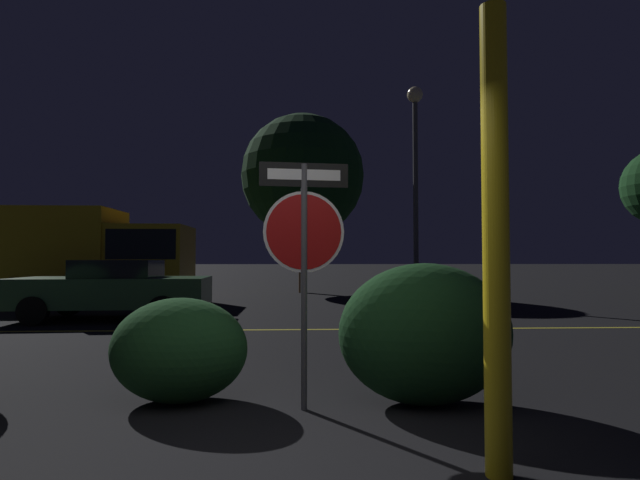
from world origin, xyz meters
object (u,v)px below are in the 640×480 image
passing_car_2 (114,289)px  street_lamp (415,153)px  hedge_bush_3 (425,333)px  yellow_pole_right (496,237)px  delivery_truck (94,252)px  tree_0 (303,176)px  hedge_bush_2 (179,350)px  stop_sign (304,234)px

passing_car_2 → street_lamp: street_lamp is taller
street_lamp → hedge_bush_3: bearing=-103.1°
yellow_pole_right → delivery_truck: bearing=120.9°
yellow_pole_right → delivery_truck: yellow_pole_right is taller
delivery_truck → tree_0: tree_0 is taller
hedge_bush_2 → yellow_pole_right: bearing=-35.8°
passing_car_2 → tree_0: 10.63m
tree_0 → hedge_bush_3: bearing=-86.4°
hedge_bush_2 → tree_0: size_ratio=0.18×
stop_sign → hedge_bush_2: 1.64m
delivery_truck → tree_0: bearing=124.3°
hedge_bush_2 → street_lamp: 12.78m
passing_car_2 → delivery_truck: (-2.18, 4.30, 0.88)m
stop_sign → tree_0: tree_0 is taller
delivery_truck → street_lamp: bearing=90.1°
stop_sign → yellow_pole_right: size_ratio=0.75×
hedge_bush_3 → stop_sign: bearing=-175.0°
hedge_bush_2 → hedge_bush_3: bearing=-4.5°
hedge_bush_3 → street_lamp: street_lamp is taller
hedge_bush_3 → tree_0: size_ratio=0.23×
hedge_bush_3 → street_lamp: 12.18m
hedge_bush_2 → delivery_truck: (-5.20, 10.94, 1.08)m
tree_0 → street_lamp: bearing=-51.1°
passing_car_2 → tree_0: bearing=-29.1°
yellow_pole_right → passing_car_2: 10.00m
yellow_pole_right → tree_0: bearing=93.5°
hedge_bush_2 → delivery_truck: size_ratio=0.22×
hedge_bush_3 → tree_0: bearing=93.6°
yellow_pole_right → delivery_truck: (-7.60, 12.67, 0.07)m
yellow_pole_right → hedge_bush_3: 1.77m
passing_car_2 → hedge_bush_3: bearing=-144.6°
hedge_bush_3 → delivery_truck: size_ratio=0.28×
hedge_bush_3 → passing_car_2: bearing=128.1°
street_lamp → tree_0: size_ratio=0.96×
hedge_bush_3 → street_lamp: bearing=76.9°
yellow_pole_right → tree_0: (-1.05, 17.16, 3.26)m
stop_sign → passing_car_2: stop_sign is taller
yellow_pole_right → hedge_bush_3: yellow_pole_right is taller
yellow_pole_right → hedge_bush_3: (-0.06, 1.55, -0.84)m
passing_car_2 → delivery_truck: delivery_truck is taller
hedge_bush_2 → tree_0: tree_0 is taller
stop_sign → tree_0: (0.16, 15.71, 3.17)m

